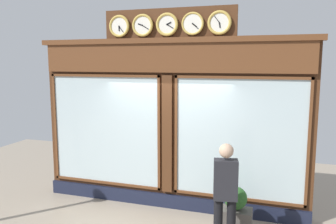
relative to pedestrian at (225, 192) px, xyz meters
name	(u,v)px	position (x,y,z in m)	size (l,w,h in m)	color
shop_facade	(170,122)	(1.32, -1.35, 0.79)	(5.47, 0.42, 3.90)	#4C2B16
pedestrian	(225,192)	(0.00, 0.00, 0.00)	(0.40, 0.29, 1.69)	black
planter_box	(235,221)	(-0.09, -0.59, -0.72)	(0.56, 0.36, 0.42)	#4C4742
planter_shrub	(236,198)	(-0.09, -0.59, -0.32)	(0.39, 0.39, 0.39)	#285623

